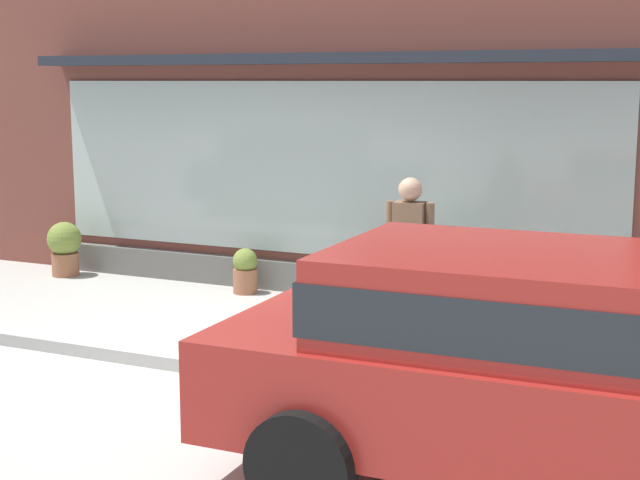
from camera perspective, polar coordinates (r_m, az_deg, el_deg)
name	(u,v)px	position (r m, az deg, el deg)	size (l,w,h in m)	color
ground_plane	(192,362)	(8.62, -7.78, -7.36)	(60.00, 60.00, 0.00)	#B2AFA8
curb_strip	(180,361)	(8.44, -8.53, -7.32)	(14.00, 0.24, 0.12)	#B2B2AD
storefront	(335,82)	(11.06, 0.91, 9.60)	(14.00, 0.81, 5.11)	brown
fire_hydrant	(331,302)	(8.77, 0.67, -3.79)	(0.40, 0.37, 0.94)	#B2B2B7
pedestrian_with_handbag	(407,252)	(8.69, 5.31, -0.74)	(0.64, 0.22, 1.64)	#9E9384
parked_car_red	(551,360)	(5.79, 13.89, -7.09)	(4.32, 2.00, 1.51)	maroon
potted_plant_window_right	(245,270)	(11.21, -4.57, -1.86)	(0.29, 0.29, 0.54)	#9E6042
potted_plant_near_hydrant	(360,281)	(10.32, 2.43, -2.49)	(0.45, 0.45, 0.60)	#9E6042
potted_plant_window_center	(65,246)	(12.59, -15.28, -0.38)	(0.44, 0.44, 0.71)	#9E6042
potted_plant_by_entrance	(458,282)	(10.08, 8.37, -2.57)	(0.51, 0.51, 0.74)	#9E6042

